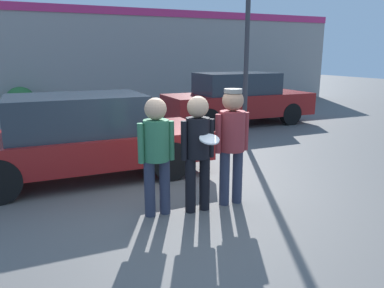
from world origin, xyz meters
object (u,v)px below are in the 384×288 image
person_right (232,136)px  person_middle_with_frisbee (198,145)px  parked_car_far (238,99)px  parked_car_near (82,137)px  person_left (156,147)px  shrub (21,101)px

person_right → person_middle_with_frisbee: bearing=-174.8°
person_middle_with_frisbee → parked_car_far: 7.02m
person_right → parked_car_near: size_ratio=0.39×
person_right → parked_car_far: bearing=58.9°
person_left → person_middle_with_frisbee: person_middle_with_frisbee is taller
person_middle_with_frisbee → shrub: person_middle_with_frisbee is taller
parked_car_near → shrub: size_ratio=4.19×
parked_car_near → shrub: 8.22m
parked_car_near → shrub: parked_car_near is taller
person_middle_with_frisbee → shrub: (-2.39, 10.36, -0.44)m
person_middle_with_frisbee → parked_car_near: size_ratio=0.37×
parked_car_far → shrub: 7.88m
person_right → shrub: 10.73m
person_left → person_middle_with_frisbee: size_ratio=1.00×
parked_car_far → shrub: parked_car_far is taller
person_middle_with_frisbee → parked_car_far: person_middle_with_frisbee is taller
person_left → parked_car_far: size_ratio=0.35×
person_right → parked_car_near: person_right is taller
person_left → shrub: 10.43m
parked_car_near → parked_car_far: (5.30, 3.55, 0.06)m
shrub → person_right: bearing=-74.0°
shrub → parked_car_far: bearing=-35.7°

